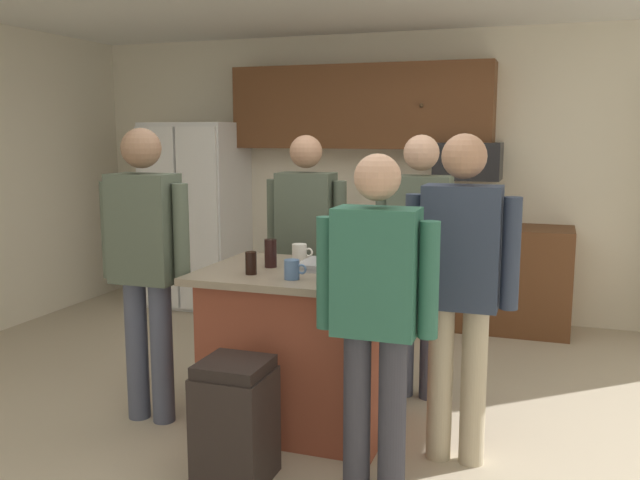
# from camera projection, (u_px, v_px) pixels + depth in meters

# --- Properties ---
(floor) EXTENTS (7.04, 7.04, 0.00)m
(floor) POSITION_uv_depth(u_px,v_px,m) (302.00, 428.00, 3.92)
(floor) COLOR #B7A88E
(floor) RESTS_ON ground
(back_wall) EXTENTS (6.40, 0.10, 2.60)m
(back_wall) POSITION_uv_depth(u_px,v_px,m) (406.00, 175.00, 6.34)
(back_wall) COLOR beige
(back_wall) RESTS_ON ground
(cabinet_run_upper) EXTENTS (2.40, 0.38, 0.75)m
(cabinet_run_upper) POSITION_uv_depth(u_px,v_px,m) (360.00, 107.00, 6.18)
(cabinet_run_upper) COLOR brown
(cabinet_run_lower) EXTENTS (1.80, 0.63, 0.90)m
(cabinet_run_lower) POSITION_uv_depth(u_px,v_px,m) (464.00, 275.00, 5.98)
(cabinet_run_lower) COLOR brown
(cabinet_run_lower) RESTS_ON ground
(refrigerator) EXTENTS (0.87, 0.76, 1.79)m
(refrigerator) POSITION_uv_depth(u_px,v_px,m) (196.00, 215.00, 6.65)
(refrigerator) COLOR white
(refrigerator) RESTS_ON ground
(microwave_over_range) EXTENTS (0.56, 0.40, 0.32)m
(microwave_over_range) POSITION_uv_depth(u_px,v_px,m) (468.00, 161.00, 5.84)
(microwave_over_range) COLOR black
(kitchen_island) EXTENTS (1.14, 0.87, 0.92)m
(kitchen_island) POSITION_uv_depth(u_px,v_px,m) (303.00, 347.00, 3.91)
(kitchen_island) COLOR brown
(kitchen_island) RESTS_ON ground
(person_elder_center) EXTENTS (0.57, 0.23, 1.72)m
(person_elder_center) POSITION_uv_depth(u_px,v_px,m) (145.00, 255.00, 3.90)
(person_elder_center) COLOR #4C5166
(person_elder_center) RESTS_ON ground
(person_guest_right) EXTENTS (0.57, 0.22, 1.68)m
(person_guest_right) POSITION_uv_depth(u_px,v_px,m) (306.00, 240.00, 4.62)
(person_guest_right) COLOR #383842
(person_guest_right) RESTS_ON ground
(person_guest_by_door) EXTENTS (0.57, 0.22, 1.69)m
(person_guest_by_door) POSITION_uv_depth(u_px,v_px,m) (460.00, 277.00, 3.39)
(person_guest_by_door) COLOR tan
(person_guest_by_door) RESTS_ON ground
(person_guest_left) EXTENTS (0.57, 0.22, 1.68)m
(person_guest_left) POSITION_uv_depth(u_px,v_px,m) (419.00, 249.00, 4.25)
(person_guest_left) COLOR #4C5166
(person_guest_left) RESTS_ON ground
(person_host_foreground) EXTENTS (0.57, 0.22, 1.60)m
(person_host_foreground) POSITION_uv_depth(u_px,v_px,m) (376.00, 304.00, 3.09)
(person_host_foreground) COLOR #383842
(person_host_foreground) RESTS_ON ground
(glass_short_whisky) EXTENTS (0.07, 0.07, 0.15)m
(glass_short_whisky) POSITION_uv_depth(u_px,v_px,m) (356.00, 266.00, 3.60)
(glass_short_whisky) COLOR black
(glass_short_whisky) RESTS_ON kitchen_island
(mug_ceramic_white) EXTENTS (0.13, 0.08, 0.11)m
(mug_ceramic_white) POSITION_uv_depth(u_px,v_px,m) (292.00, 269.00, 3.60)
(mug_ceramic_white) COLOR #4C6B99
(mug_ceramic_white) RESTS_ON kitchen_island
(glass_pilsner) EXTENTS (0.06, 0.06, 0.13)m
(glass_pilsner) POSITION_uv_depth(u_px,v_px,m) (251.00, 263.00, 3.72)
(glass_pilsner) COLOR black
(glass_pilsner) RESTS_ON kitchen_island
(mug_blue_stoneware) EXTENTS (0.13, 0.09, 0.11)m
(mug_blue_stoneware) POSITION_uv_depth(u_px,v_px,m) (300.00, 253.00, 4.10)
(mug_blue_stoneware) COLOR white
(mug_blue_stoneware) RESTS_ON kitchen_island
(glass_stout_tall) EXTENTS (0.07, 0.07, 0.16)m
(glass_stout_tall) POSITION_uv_depth(u_px,v_px,m) (271.00, 253.00, 3.92)
(glass_stout_tall) COLOR black
(glass_stout_tall) RESTS_ON kitchen_island
(glass_dark_ale) EXTENTS (0.07, 0.07, 0.14)m
(glass_dark_ale) POSITION_uv_depth(u_px,v_px,m) (327.00, 267.00, 3.59)
(glass_dark_ale) COLOR black
(glass_dark_ale) RESTS_ON kitchen_island
(serving_tray) EXTENTS (0.44, 0.30, 0.04)m
(serving_tray) POSITION_uv_depth(u_px,v_px,m) (339.00, 266.00, 3.86)
(serving_tray) COLOR #B7B7BC
(serving_tray) RESTS_ON kitchen_island
(trash_bin) EXTENTS (0.34, 0.34, 0.61)m
(trash_bin) POSITION_uv_depth(u_px,v_px,m) (235.00, 421.00, 3.30)
(trash_bin) COLOR black
(trash_bin) RESTS_ON ground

